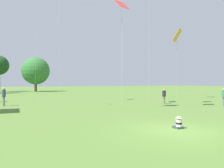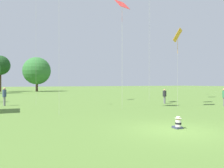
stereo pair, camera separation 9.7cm
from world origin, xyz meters
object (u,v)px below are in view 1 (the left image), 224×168
at_px(person_standing_4, 164,95).
at_px(distant_tree_2, 36,71).
at_px(person_standing_0, 224,95).
at_px(kite_9, 122,6).
at_px(seated_toddler, 179,123).
at_px(person_standing_2, 4,95).
at_px(kite_6, 177,36).

bearing_deg(person_standing_4, distant_tree_2, 78.28).
bearing_deg(distant_tree_2, person_standing_0, -77.45).
relative_size(kite_9, distant_tree_2, 1.14).
distance_m(kite_9, distant_tree_2, 43.14).
bearing_deg(seated_toddler, person_standing_2, 120.58).
distance_m(person_standing_0, person_standing_4, 5.76).
bearing_deg(seated_toddler, person_standing_4, 57.59).
xyz_separation_m(person_standing_4, kite_9, (-4.95, 0.61, 9.06)).
xyz_separation_m(kite_9, distant_tree_2, (-2.49, 42.85, -4.39)).
distance_m(person_standing_0, person_standing_2, 21.26).
relative_size(kite_6, distant_tree_2, 0.77).
bearing_deg(seated_toddler, person_standing_0, 32.20).
bearing_deg(kite_6, distant_tree_2, -74.45).
distance_m(seated_toddler, distant_tree_2, 54.30).
xyz_separation_m(person_standing_0, kite_6, (-4.70, 1.27, 5.47)).
distance_m(person_standing_2, person_standing_4, 16.38).
xyz_separation_m(person_standing_0, kite_9, (-8.24, 5.34, 8.96)).
distance_m(person_standing_0, kite_9, 13.29).
relative_size(seated_toddler, person_standing_2, 0.34).
bearing_deg(seated_toddler, kite_6, 51.79).
xyz_separation_m(person_standing_2, kite_6, (14.16, -8.54, 5.42)).
bearing_deg(kite_6, person_standing_0, 173.14).
distance_m(seated_toddler, person_standing_2, 17.36).
bearing_deg(person_standing_2, person_standing_0, -110.28).
height_order(person_standing_0, kite_6, kite_6).
distance_m(person_standing_2, kite_6, 17.41).
bearing_deg(person_standing_4, kite_9, 151.57).
height_order(seated_toddler, kite_6, kite_6).
distance_m(kite_6, distant_tree_2, 47.32).
xyz_separation_m(person_standing_0, distant_tree_2, (-10.73, 48.19, 4.57)).
height_order(person_standing_0, kite_9, kite_9).
bearing_deg(kite_9, kite_6, -19.36).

